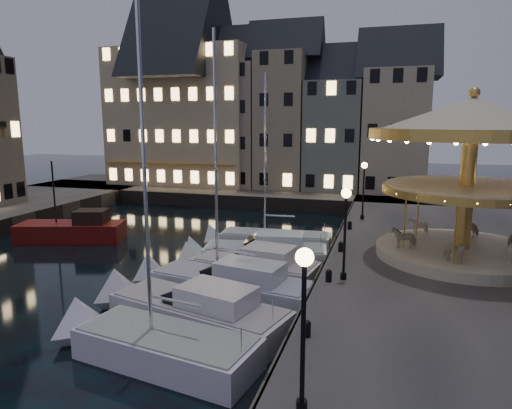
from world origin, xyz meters
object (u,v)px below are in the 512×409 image
(bollard_b, at_px, (329,275))
(motorboat_d, at_px, (248,268))
(streetlamp_b, at_px, (345,221))
(motorboat_a, at_px, (154,346))
(red_fishing_boat, at_px, (74,231))
(motorboat_c, at_px, (225,284))
(streetlamp_a, at_px, (304,307))
(bollard_c, at_px, (341,246))
(motorboat_f, at_px, (267,241))
(bollard_d, at_px, (350,225))
(motorboat_e, at_px, (258,254))
(bollard_a, at_px, (307,328))
(streetlamp_c, at_px, (364,182))
(motorboat_b, at_px, (191,311))
(carousel, at_px, (470,148))

(bollard_b, height_order, motorboat_d, motorboat_d)
(streetlamp_b, xyz_separation_m, motorboat_a, (-5.91, -6.73, -3.48))
(motorboat_d, relative_size, red_fishing_boat, 1.01)
(motorboat_d, bearing_deg, motorboat_c, -96.40)
(streetlamp_a, relative_size, bollard_c, 7.32)
(motorboat_f, relative_size, red_fishing_boat, 1.43)
(streetlamp_b, xyz_separation_m, red_fishing_boat, (-19.51, 6.40, -3.32))
(bollard_c, bearing_deg, motorboat_f, 144.28)
(bollard_c, bearing_deg, streetlamp_a, -87.63)
(bollard_b, relative_size, red_fishing_boat, 0.08)
(streetlamp_b, bearing_deg, bollard_d, 93.43)
(bollard_b, bearing_deg, red_fishing_boat, 159.95)
(bollard_d, distance_m, motorboat_e, 7.12)
(bollard_a, relative_size, bollard_b, 1.00)
(streetlamp_a, distance_m, bollard_d, 20.15)
(streetlamp_b, height_order, motorboat_e, streetlamp_b)
(streetlamp_c, xyz_separation_m, motorboat_e, (-5.42, -8.65, -3.37))
(motorboat_e, bearing_deg, bollard_b, -47.99)
(motorboat_e, bearing_deg, motorboat_d, -85.35)
(streetlamp_b, relative_size, motorboat_b, 0.48)
(bollard_b, distance_m, carousel, 9.96)
(bollard_b, height_order, motorboat_c, motorboat_c)
(bollard_a, relative_size, motorboat_a, 0.04)
(bollard_c, distance_m, motorboat_f, 6.53)
(motorboat_a, bearing_deg, motorboat_f, 89.68)
(streetlamp_a, distance_m, streetlamp_c, 23.50)
(bollard_a, relative_size, bollard_c, 1.00)
(streetlamp_c, height_order, motorboat_b, streetlamp_c)
(motorboat_f, relative_size, carousel, 1.09)
(streetlamp_c, relative_size, bollard_a, 7.32)
(streetlamp_c, bearing_deg, bollard_d, -99.73)
(motorboat_a, height_order, motorboat_f, motorboat_a)
(motorboat_c, xyz_separation_m, motorboat_e, (0.09, 5.44, -0.04))
(motorboat_b, bearing_deg, motorboat_c, 85.32)
(motorboat_a, bearing_deg, motorboat_d, 85.43)
(streetlamp_a, xyz_separation_m, carousel, (5.60, 15.09, 3.02))
(streetlamp_a, height_order, bollard_b, streetlamp_a)
(streetlamp_c, bearing_deg, red_fishing_boat, -160.01)
(bollard_a, bearing_deg, streetlamp_c, 88.24)
(streetlamp_a, distance_m, motorboat_a, 7.60)
(red_fishing_boat, bearing_deg, bollard_c, -5.74)
(bollard_b, distance_m, motorboat_b, 6.24)
(motorboat_a, bearing_deg, carousel, 45.74)
(streetlamp_a, height_order, motorboat_a, motorboat_a)
(motorboat_e, bearing_deg, motorboat_b, -92.38)
(streetlamp_c, distance_m, bollard_a, 19.66)
(streetlamp_c, bearing_deg, motorboat_b, -108.42)
(motorboat_b, xyz_separation_m, motorboat_c, (0.27, 3.26, 0.04))
(streetlamp_a, bearing_deg, motorboat_c, 120.35)
(red_fishing_boat, bearing_deg, bollard_a, -33.26)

